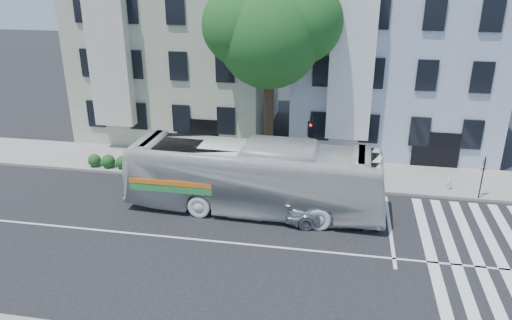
% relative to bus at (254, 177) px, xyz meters
% --- Properties ---
extents(ground, '(120.00, 120.00, 0.00)m').
position_rel_bus_xyz_m(ground, '(-0.16, -3.20, -1.70)').
color(ground, black).
rests_on(ground, ground).
extents(sidewalk_far, '(80.00, 4.00, 0.15)m').
position_rel_bus_xyz_m(sidewalk_far, '(-0.16, 4.80, -1.63)').
color(sidewalk_far, gray).
rests_on(sidewalk_far, ground).
extents(building_left, '(12.00, 10.00, 11.00)m').
position_rel_bus_xyz_m(building_left, '(-7.16, 11.80, 3.80)').
color(building_left, '#A5A98E').
rests_on(building_left, ground).
extents(building_right, '(12.00, 10.00, 11.00)m').
position_rel_bus_xyz_m(building_right, '(6.84, 11.80, 3.80)').
color(building_right, '#A1ADC0').
rests_on(building_right, ground).
extents(street_tree, '(7.30, 5.90, 11.10)m').
position_rel_bus_xyz_m(street_tree, '(-0.10, 5.54, 6.13)').
color(street_tree, '#2D2116').
rests_on(street_tree, ground).
extents(bus, '(3.24, 12.30, 3.40)m').
position_rel_bus_xyz_m(bus, '(0.00, 0.00, 0.00)').
color(bus, silver).
rests_on(bus, ground).
extents(sedan, '(2.48, 4.73, 1.31)m').
position_rel_bus_xyz_m(sedan, '(3.79, -0.60, -1.05)').
color(sedan, silver).
rests_on(sedan, ground).
extents(hedge, '(8.15, 4.10, 0.70)m').
position_rel_bus_xyz_m(hedge, '(-5.70, 3.34, -1.20)').
color(hedge, '#336320').
rests_on(hedge, sidewalk_far).
extents(traffic_signal, '(0.39, 0.52, 3.94)m').
position_rel_bus_xyz_m(traffic_signal, '(2.38, 2.74, 0.84)').
color(traffic_signal, black).
rests_on(traffic_signal, ground).
extents(fire_hydrant, '(0.37, 0.24, 0.65)m').
position_rel_bus_xyz_m(fire_hydrant, '(9.53, 3.68, -1.22)').
color(fire_hydrant, silver).
rests_on(fire_hydrant, sidewalk_far).
extents(far_sign_pole, '(0.39, 0.22, 2.22)m').
position_rel_bus_xyz_m(far_sign_pole, '(10.86, 2.95, -0.13)').
color(far_sign_pole, black).
rests_on(far_sign_pole, sidewalk_far).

